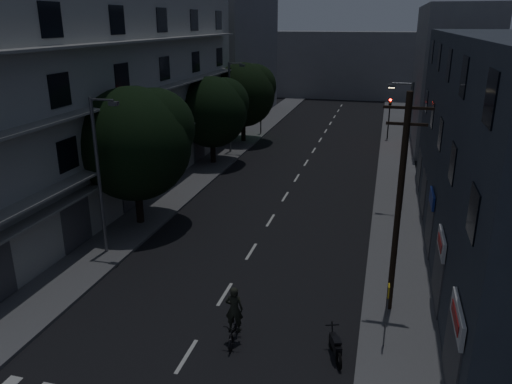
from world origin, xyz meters
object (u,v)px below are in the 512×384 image
at_px(motorcycle, 335,347).
at_px(cyclist, 234,323).
at_px(bus_stop_sign, 387,305).
at_px(utility_pole, 399,202).

height_order(motorcycle, cyclist, cyclist).
relative_size(bus_stop_sign, motorcycle, 1.49).
xyz_separation_m(utility_pole, cyclist, (-5.64, -3.65, -4.08)).
bearing_deg(cyclist, motorcycle, -5.13).
xyz_separation_m(bus_stop_sign, motorcycle, (-1.68, -0.96, -1.44)).
bearing_deg(bus_stop_sign, motorcycle, -150.42).
relative_size(motorcycle, cyclist, 0.73).
height_order(utility_pole, bus_stop_sign, utility_pole).
height_order(utility_pole, motorcycle, utility_pole).
bearing_deg(cyclist, bus_stop_sign, 4.76).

